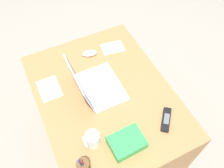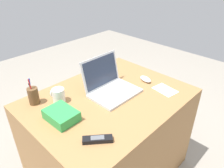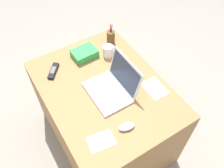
{
  "view_description": "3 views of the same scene",
  "coord_description": "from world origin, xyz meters",
  "px_view_note": "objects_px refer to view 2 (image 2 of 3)",
  "views": [
    {
      "loc": [
        -0.78,
        0.33,
        2.04
      ],
      "look_at": [
        0.0,
        -0.05,
        0.83
      ],
      "focal_mm": 38.26,
      "sensor_mm": 36.0,
      "label": 1
    },
    {
      "loc": [
        -0.86,
        -0.87,
        1.57
      ],
      "look_at": [
        0.05,
        0.02,
        0.83
      ],
      "focal_mm": 34.15,
      "sensor_mm": 36.0,
      "label": 2
    },
    {
      "loc": [
        0.94,
        -0.52,
        2.12
      ],
      "look_at": [
        0.04,
        0.04,
        0.81
      ],
      "focal_mm": 38.49,
      "sensor_mm": 36.0,
      "label": 3
    }
  ],
  "objects_px": {
    "snack_bag": "(61,115)",
    "laptop": "(110,86)",
    "cordless_phone": "(98,139)",
    "computer_mouse": "(146,79)",
    "coffee_mug_white": "(58,95)",
    "pen_holder": "(33,96)"
  },
  "relations": [
    {
      "from": "snack_bag",
      "to": "laptop",
      "type": "bearing_deg",
      "value": 0.89
    },
    {
      "from": "cordless_phone",
      "to": "snack_bag",
      "type": "distance_m",
      "value": 0.28
    },
    {
      "from": "computer_mouse",
      "to": "coffee_mug_white",
      "type": "bearing_deg",
      "value": 171.52
    },
    {
      "from": "computer_mouse",
      "to": "coffee_mug_white",
      "type": "xyz_separation_m",
      "value": [
        -0.63,
        0.25,
        0.03
      ]
    },
    {
      "from": "laptop",
      "to": "coffee_mug_white",
      "type": "relative_size",
      "value": 3.44
    },
    {
      "from": "computer_mouse",
      "to": "coffee_mug_white",
      "type": "distance_m",
      "value": 0.67
    },
    {
      "from": "snack_bag",
      "to": "coffee_mug_white",
      "type": "bearing_deg",
      "value": 60.95
    },
    {
      "from": "laptop",
      "to": "pen_holder",
      "type": "xyz_separation_m",
      "value": [
        -0.45,
        0.26,
        0.01
      ]
    },
    {
      "from": "cordless_phone",
      "to": "snack_bag",
      "type": "bearing_deg",
      "value": 95.75
    },
    {
      "from": "pen_holder",
      "to": "computer_mouse",
      "type": "bearing_deg",
      "value": -24.68
    },
    {
      "from": "pen_holder",
      "to": "snack_bag",
      "type": "relative_size",
      "value": 0.95
    },
    {
      "from": "cordless_phone",
      "to": "laptop",
      "type": "bearing_deg",
      "value": 36.6
    },
    {
      "from": "coffee_mug_white",
      "to": "pen_holder",
      "type": "distance_m",
      "value": 0.16
    },
    {
      "from": "coffee_mug_white",
      "to": "cordless_phone",
      "type": "bearing_deg",
      "value": -98.14
    },
    {
      "from": "laptop",
      "to": "cordless_phone",
      "type": "distance_m",
      "value": 0.49
    },
    {
      "from": "coffee_mug_white",
      "to": "pen_holder",
      "type": "height_order",
      "value": "pen_holder"
    },
    {
      "from": "pen_holder",
      "to": "snack_bag",
      "type": "bearing_deg",
      "value": -83.71
    },
    {
      "from": "cordless_phone",
      "to": "pen_holder",
      "type": "height_order",
      "value": "pen_holder"
    },
    {
      "from": "coffee_mug_white",
      "to": "pen_holder",
      "type": "relative_size",
      "value": 0.54
    },
    {
      "from": "computer_mouse",
      "to": "snack_bag",
      "type": "bearing_deg",
      "value": -173.32
    },
    {
      "from": "computer_mouse",
      "to": "laptop",
      "type": "bearing_deg",
      "value": 177.2
    },
    {
      "from": "coffee_mug_white",
      "to": "cordless_phone",
      "type": "relative_size",
      "value": 0.66
    }
  ]
}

